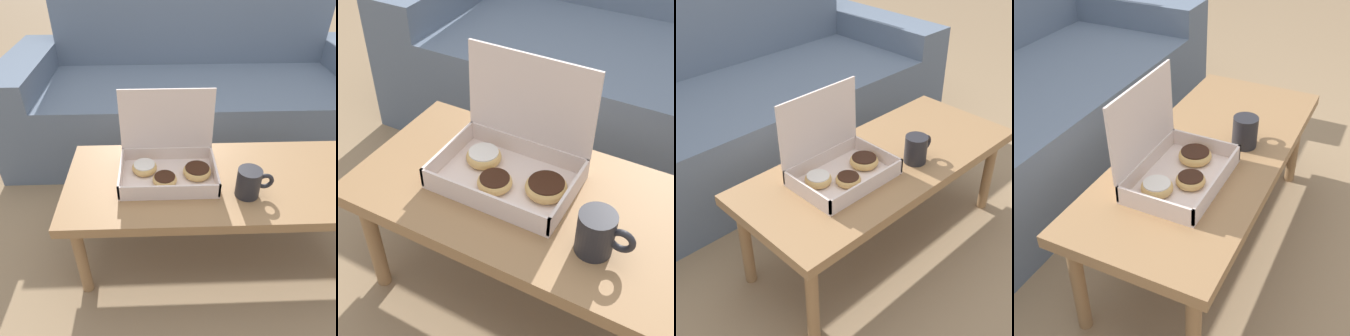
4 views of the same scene
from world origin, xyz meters
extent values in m
plane|color=#937756|center=(0.00, 0.00, 0.00)|extent=(12.00, 12.00, 0.00)
cube|color=slate|center=(0.00, 0.70, 0.22)|extent=(1.75, 0.69, 0.44)
cube|color=slate|center=(0.00, 1.14, 0.48)|extent=(1.75, 0.20, 0.97)
cube|color=slate|center=(-0.99, 0.80, 0.29)|extent=(0.24, 0.89, 0.59)
cube|color=#997047|center=(0.00, -0.14, 0.39)|extent=(1.18, 0.50, 0.04)
cylinder|color=#997047|center=(-0.53, -0.32, 0.19)|extent=(0.04, 0.04, 0.37)
cylinder|color=#997047|center=(-0.53, 0.05, 0.19)|extent=(0.04, 0.04, 0.37)
cylinder|color=#997047|center=(0.53, 0.05, 0.19)|extent=(0.04, 0.04, 0.37)
cube|color=silver|center=(-0.20, -0.13, 0.42)|extent=(0.36, 0.25, 0.01)
cube|color=silver|center=(-0.20, -0.25, 0.45)|extent=(0.36, 0.01, 0.05)
cube|color=silver|center=(-0.20, -0.01, 0.45)|extent=(0.36, 0.01, 0.05)
cube|color=silver|center=(-0.37, -0.13, 0.45)|extent=(0.01, 0.25, 0.05)
cube|color=silver|center=(-0.02, -0.13, 0.45)|extent=(0.01, 0.25, 0.05)
cube|color=silver|center=(-0.20, 0.00, 0.60)|extent=(0.36, 0.02, 0.25)
torus|color=#E0B266|center=(-0.29, -0.09, 0.44)|extent=(0.10, 0.10, 0.03)
cylinder|color=white|center=(-0.29, -0.09, 0.45)|extent=(0.08, 0.08, 0.02)
torus|color=#E0B266|center=(-0.08, -0.12, 0.44)|extent=(0.11, 0.11, 0.04)
cylinder|color=black|center=(-0.08, -0.12, 0.45)|extent=(0.09, 0.09, 0.02)
torus|color=#E0B266|center=(-0.21, -0.16, 0.44)|extent=(0.09, 0.09, 0.03)
cylinder|color=black|center=(-0.21, -0.16, 0.45)|extent=(0.08, 0.08, 0.01)
cylinder|color=#232328|center=(0.08, -0.23, 0.47)|extent=(0.09, 0.09, 0.11)
torus|color=#232328|center=(0.14, -0.23, 0.47)|extent=(0.06, 0.02, 0.06)
camera|label=1|loc=(-0.23, -1.11, 1.21)|focal=35.00mm
camera|label=2|loc=(0.25, -0.93, 1.24)|focal=50.00mm
camera|label=3|loc=(-1.17, -1.13, 1.40)|focal=50.00mm
camera|label=4|loc=(-1.25, -0.64, 1.28)|focal=50.00mm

